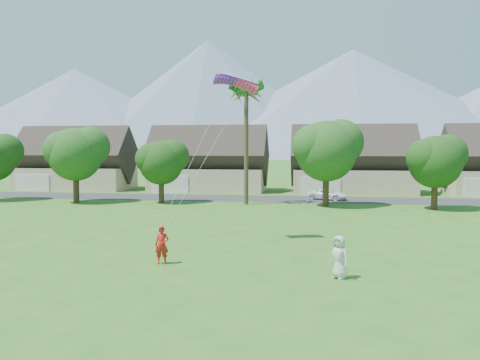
% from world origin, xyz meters
% --- Properties ---
extents(ground, '(500.00, 500.00, 0.00)m').
position_xyz_m(ground, '(0.00, 0.00, 0.00)').
color(ground, '#2D6019').
rests_on(ground, ground).
extents(street, '(90.00, 7.00, 0.01)m').
position_xyz_m(street, '(0.00, 34.00, 0.01)').
color(street, '#2D2D30').
rests_on(street, ground).
extents(kite_flyer, '(0.74, 0.52, 1.91)m').
position_xyz_m(kite_flyer, '(-3.03, 3.55, 0.96)').
color(kite_flyer, red).
rests_on(kite_flyer, ground).
extents(watcher, '(1.11, 1.09, 1.92)m').
position_xyz_m(watcher, '(5.59, 2.16, 0.96)').
color(watcher, silver).
rests_on(watcher, ground).
extents(parked_car, '(4.70, 3.49, 1.19)m').
position_xyz_m(parked_car, '(6.49, 34.00, 0.59)').
color(parked_car, white).
rests_on(parked_car, ground).
extents(mountain_ridge, '(540.00, 240.00, 70.00)m').
position_xyz_m(mountain_ridge, '(10.40, 260.00, 29.07)').
color(mountain_ridge, slate).
rests_on(mountain_ridge, ground).
extents(houses_row, '(72.75, 8.19, 8.86)m').
position_xyz_m(houses_row, '(0.49, 42.99, 3.44)').
color(houses_row, beige).
rests_on(houses_row, ground).
extents(tree_row, '(62.27, 6.67, 8.45)m').
position_xyz_m(tree_row, '(-1.14, 27.92, 4.89)').
color(tree_row, '#47301C').
rests_on(tree_row, ground).
extents(fan_palm, '(3.00, 3.00, 13.80)m').
position_xyz_m(fan_palm, '(-2.00, 28.50, 11.80)').
color(fan_palm, '#4C3D26').
rests_on(fan_palm, ground).
extents(parafoil_kite, '(2.88, 1.33, 0.50)m').
position_xyz_m(parafoil_kite, '(-0.18, 9.74, 9.84)').
color(parafoil_kite, '#761CD4').
rests_on(parafoil_kite, ground).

